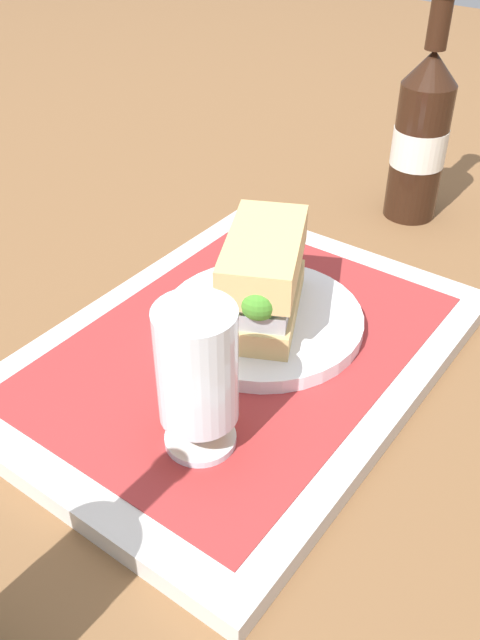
{
  "coord_description": "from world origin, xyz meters",
  "views": [
    {
      "loc": [
        0.39,
        0.29,
        0.42
      ],
      "look_at": [
        0.0,
        0.0,
        0.05
      ],
      "focal_mm": 38.52,
      "sensor_mm": 36.0,
      "label": 1
    }
  ],
  "objects_px": {
    "sandwich": "(267,280)",
    "second_bottle": "(421,135)",
    "plate": "(267,322)",
    "beer_glass": "(197,374)"
  },
  "relations": [
    {
      "from": "plate",
      "to": "sandwich",
      "type": "bearing_deg",
      "value": 25.9
    },
    {
      "from": "plate",
      "to": "second_bottle",
      "type": "height_order",
      "value": "second_bottle"
    },
    {
      "from": "beer_glass",
      "to": "sandwich",
      "type": "bearing_deg",
      "value": -165.08
    },
    {
      "from": "beer_glass",
      "to": "second_bottle",
      "type": "height_order",
      "value": "second_bottle"
    },
    {
      "from": "sandwich",
      "to": "beer_glass",
      "type": "bearing_deg",
      "value": -10.97
    },
    {
      "from": "plate",
      "to": "sandwich",
      "type": "relative_size",
      "value": 1.31
    },
    {
      "from": "sandwich",
      "to": "second_bottle",
      "type": "xyz_separation_m",
      "value": [
        -0.33,
        -0.01,
        0.03
      ]
    },
    {
      "from": "plate",
      "to": "sandwich",
      "type": "distance_m",
      "value": 0.05
    },
    {
      "from": "plate",
      "to": "beer_glass",
      "type": "height_order",
      "value": "beer_glass"
    },
    {
      "from": "sandwich",
      "to": "second_bottle",
      "type": "height_order",
      "value": "second_bottle"
    }
  ]
}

